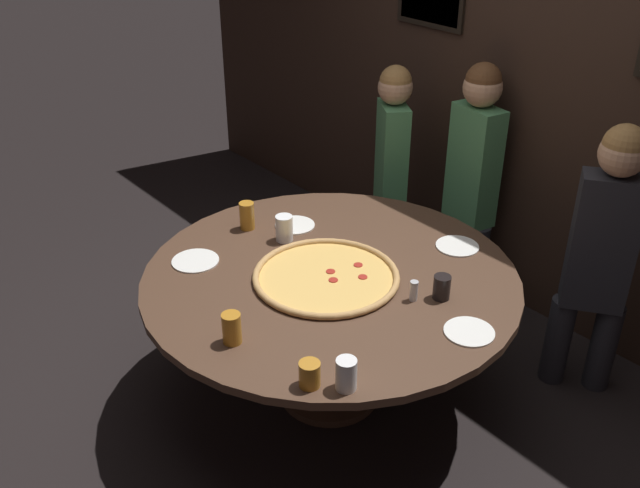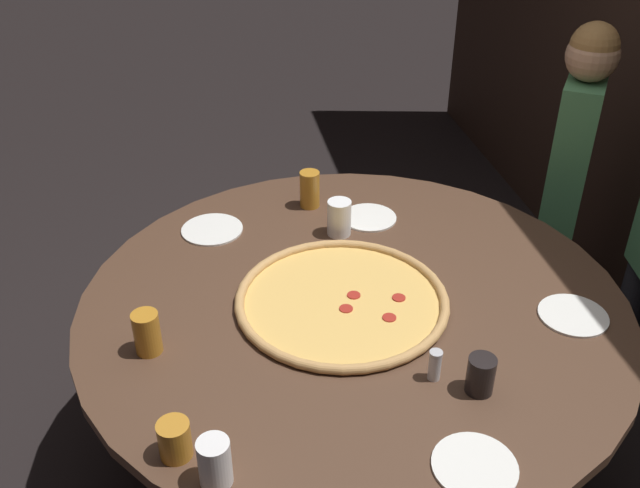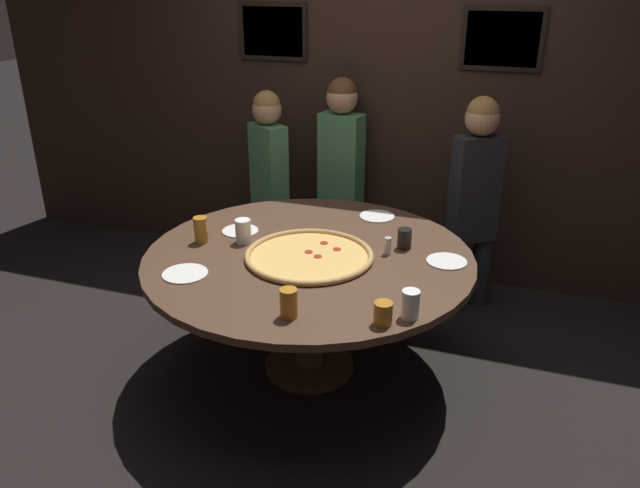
{
  "view_description": "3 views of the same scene",
  "coord_description": "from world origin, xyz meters",
  "px_view_note": "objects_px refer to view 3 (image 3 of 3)",
  "views": [
    {
      "loc": [
        2.19,
        -1.87,
        2.54
      ],
      "look_at": [
        -0.09,
        0.01,
        0.86
      ],
      "focal_mm": 40.0,
      "sensor_mm": 36.0,
      "label": 1
    },
    {
      "loc": [
        1.82,
        -0.43,
        2.15
      ],
      "look_at": [
        -0.08,
        -0.1,
        0.91
      ],
      "focal_mm": 40.0,
      "sensor_mm": 36.0,
      "label": 2
    },
    {
      "loc": [
        1.07,
        -2.89,
        2.16
      ],
      "look_at": [
        0.07,
        -0.02,
        0.82
      ],
      "focal_mm": 35.0,
      "sensor_mm": 36.0,
      "label": 3
    }
  ],
  "objects_px": {
    "drink_cup_by_shaker": "(201,230)",
    "dining_table": "(309,272)",
    "giant_pizza": "(309,256)",
    "drink_cup_near_right": "(404,239)",
    "white_plate_beside_cup": "(185,274)",
    "diner_far_left": "(474,193)",
    "drink_cup_far_left": "(383,313)",
    "drink_cup_centre_back": "(289,303)",
    "diner_far_right": "(269,174)",
    "diner_centre_back": "(341,167)",
    "condiment_shaker": "(388,246)",
    "white_plate_right_side": "(240,231)",
    "white_plate_far_back": "(377,216)",
    "drink_cup_far_right": "(243,231)",
    "white_plate_left_side": "(447,261)",
    "drink_cup_near_left": "(410,304)"
  },
  "relations": [
    {
      "from": "drink_cup_by_shaker",
      "to": "diner_far_left",
      "type": "distance_m",
      "value": 1.78
    },
    {
      "from": "dining_table",
      "to": "condiment_shaker",
      "type": "relative_size",
      "value": 18.52
    },
    {
      "from": "drink_cup_near_right",
      "to": "diner_far_left",
      "type": "relative_size",
      "value": 0.08
    },
    {
      "from": "dining_table",
      "to": "diner_far_right",
      "type": "bearing_deg",
      "value": 122.83
    },
    {
      "from": "drink_cup_near_right",
      "to": "diner_centre_back",
      "type": "bearing_deg",
      "value": 123.68
    },
    {
      "from": "drink_cup_far_right",
      "to": "condiment_shaker",
      "type": "height_order",
      "value": "drink_cup_far_right"
    },
    {
      "from": "drink_cup_far_left",
      "to": "drink_cup_near_left",
      "type": "distance_m",
      "value": 0.14
    },
    {
      "from": "diner_centre_back",
      "to": "white_plate_beside_cup",
      "type": "bearing_deg",
      "value": 90.38
    },
    {
      "from": "drink_cup_centre_back",
      "to": "diner_centre_back",
      "type": "distance_m",
      "value": 1.98
    },
    {
      "from": "giant_pizza",
      "to": "drink_cup_near_right",
      "type": "height_order",
      "value": "drink_cup_near_right"
    },
    {
      "from": "drink_cup_far_right",
      "to": "drink_cup_near_right",
      "type": "bearing_deg",
      "value": 14.07
    },
    {
      "from": "drink_cup_near_right",
      "to": "condiment_shaker",
      "type": "relative_size",
      "value": 1.17
    },
    {
      "from": "drink_cup_far_left",
      "to": "diner_far_left",
      "type": "height_order",
      "value": "diner_far_left"
    },
    {
      "from": "dining_table",
      "to": "white_plate_far_back",
      "type": "height_order",
      "value": "white_plate_far_back"
    },
    {
      "from": "dining_table",
      "to": "white_plate_right_side",
      "type": "height_order",
      "value": "white_plate_right_side"
    },
    {
      "from": "drink_cup_by_shaker",
      "to": "drink_cup_near_right",
      "type": "height_order",
      "value": "drink_cup_by_shaker"
    },
    {
      "from": "drink_cup_far_left",
      "to": "drink_cup_centre_back",
      "type": "height_order",
      "value": "drink_cup_centre_back"
    },
    {
      "from": "condiment_shaker",
      "to": "diner_centre_back",
      "type": "relative_size",
      "value": 0.07
    },
    {
      "from": "drink_cup_far_left",
      "to": "diner_far_right",
      "type": "height_order",
      "value": "diner_far_right"
    },
    {
      "from": "dining_table",
      "to": "white_plate_right_side",
      "type": "relative_size",
      "value": 8.42
    },
    {
      "from": "drink_cup_by_shaker",
      "to": "white_plate_left_side",
      "type": "distance_m",
      "value": 1.37
    },
    {
      "from": "dining_table",
      "to": "diner_far_right",
      "type": "height_order",
      "value": "diner_far_right"
    },
    {
      "from": "drink_cup_centre_back",
      "to": "drink_cup_far_right",
      "type": "height_order",
      "value": "drink_cup_far_right"
    },
    {
      "from": "drink_cup_by_shaker",
      "to": "dining_table",
      "type": "bearing_deg",
      "value": 3.78
    },
    {
      "from": "drink_cup_near_right",
      "to": "diner_far_left",
      "type": "bearing_deg",
      "value": 70.86
    },
    {
      "from": "white_plate_beside_cup",
      "to": "diner_far_left",
      "type": "xyz_separation_m",
      "value": [
        1.27,
        1.51,
        0.08
      ]
    },
    {
      "from": "dining_table",
      "to": "drink_cup_far_left",
      "type": "height_order",
      "value": "drink_cup_far_left"
    },
    {
      "from": "diner_far_right",
      "to": "diner_centre_back",
      "type": "xyz_separation_m",
      "value": [
        0.49,
        0.19,
        0.05
      ]
    },
    {
      "from": "drink_cup_centre_back",
      "to": "drink_cup_near_left",
      "type": "height_order",
      "value": "drink_cup_centre_back"
    },
    {
      "from": "drink_cup_far_right",
      "to": "white_plate_left_side",
      "type": "relative_size",
      "value": 0.64
    },
    {
      "from": "giant_pizza",
      "to": "drink_cup_near_right",
      "type": "bearing_deg",
      "value": 33.02
    },
    {
      "from": "diner_far_left",
      "to": "condiment_shaker",
      "type": "bearing_deg",
      "value": 33.99
    },
    {
      "from": "drink_cup_by_shaker",
      "to": "white_plate_left_side",
      "type": "bearing_deg",
      "value": 7.93
    },
    {
      "from": "diner_centre_back",
      "to": "diner_far_left",
      "type": "bearing_deg",
      "value": 177.06
    },
    {
      "from": "drink_cup_far_right",
      "to": "diner_far_right",
      "type": "relative_size",
      "value": 0.1
    },
    {
      "from": "drink_cup_by_shaker",
      "to": "drink_cup_far_left",
      "type": "distance_m",
      "value": 1.3
    },
    {
      "from": "white_plate_left_side",
      "to": "diner_centre_back",
      "type": "distance_m",
      "value": 1.49
    },
    {
      "from": "drink_cup_far_left",
      "to": "drink_cup_far_right",
      "type": "relative_size",
      "value": 0.76
    },
    {
      "from": "white_plate_far_back",
      "to": "white_plate_beside_cup",
      "type": "height_order",
      "value": "same"
    },
    {
      "from": "white_plate_far_back",
      "to": "condiment_shaker",
      "type": "xyz_separation_m",
      "value": [
        0.19,
        -0.52,
        0.05
      ]
    },
    {
      "from": "giant_pizza",
      "to": "dining_table",
      "type": "bearing_deg",
      "value": 112.92
    },
    {
      "from": "drink_cup_centre_back",
      "to": "white_plate_right_side",
      "type": "relative_size",
      "value": 0.64
    },
    {
      "from": "giant_pizza",
      "to": "diner_far_right",
      "type": "bearing_deg",
      "value": 122.49
    },
    {
      "from": "condiment_shaker",
      "to": "diner_far_right",
      "type": "xyz_separation_m",
      "value": [
        -1.12,
        0.96,
        0.0
      ]
    },
    {
      "from": "drink_cup_by_shaker",
      "to": "white_plate_far_back",
      "type": "bearing_deg",
      "value": 39.89
    },
    {
      "from": "drink_cup_centre_back",
      "to": "white_plate_right_side",
      "type": "distance_m",
      "value": 1.04
    },
    {
      "from": "drink_cup_near_right",
      "to": "drink_cup_near_left",
      "type": "xyz_separation_m",
      "value": [
        0.18,
        -0.73,
        0.01
      ]
    },
    {
      "from": "white_plate_far_back",
      "to": "diner_centre_back",
      "type": "relative_size",
      "value": 0.15
    },
    {
      "from": "giant_pizza",
      "to": "white_plate_beside_cup",
      "type": "height_order",
      "value": "giant_pizza"
    },
    {
      "from": "drink_cup_near_left",
      "to": "diner_centre_back",
      "type": "relative_size",
      "value": 0.09
    }
  ]
}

